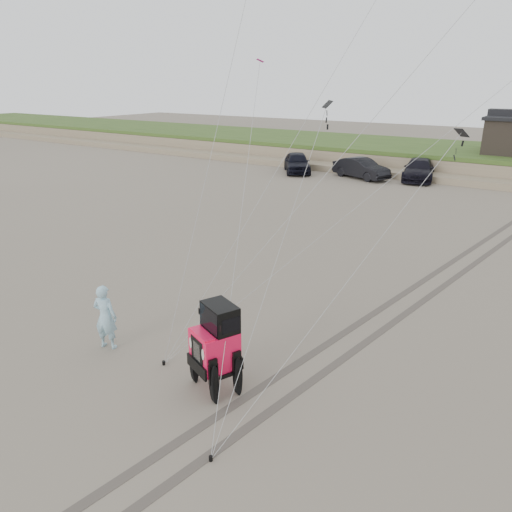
% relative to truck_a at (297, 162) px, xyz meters
% --- Properties ---
extents(ground, '(160.00, 160.00, 0.00)m').
position_rel_truck_a_xyz_m(ground, '(13.79, -28.22, -0.82)').
color(ground, '#6B6054').
rests_on(ground, ground).
extents(dune_ridge, '(160.00, 14.25, 1.73)m').
position_rel_truck_a_xyz_m(dune_ridge, '(13.79, 9.28, -0.00)').
color(dune_ridge, '#7A6B54').
rests_on(dune_ridge, ground).
extents(truck_a, '(4.36, 5.09, 1.65)m').
position_rel_truck_a_xyz_m(truck_a, '(0.00, 0.00, 0.00)').
color(truck_a, black).
rests_on(truck_a, ground).
extents(truck_b, '(5.03, 3.16, 1.56)m').
position_rel_truck_a_xyz_m(truck_b, '(5.41, 0.53, -0.04)').
color(truck_b, black).
rests_on(truck_b, ground).
extents(truck_c, '(3.36, 5.75, 1.56)m').
position_rel_truck_a_xyz_m(truck_c, '(9.34, 2.34, -0.04)').
color(truck_c, black).
rests_on(truck_c, ground).
extents(jeep, '(3.82, 5.27, 1.80)m').
position_rel_truck_a_xyz_m(jeep, '(13.46, -27.90, 0.08)').
color(jeep, '#FD1345').
rests_on(jeep, ground).
extents(man, '(0.81, 0.65, 1.92)m').
position_rel_truck_a_xyz_m(man, '(9.62, -28.04, 0.14)').
color(man, '#7FAEC4').
rests_on(man, ground).
extents(kite_flock, '(10.38, 8.03, 8.76)m').
position_rel_truck_a_xyz_m(kite_flock, '(16.96, -18.63, 8.64)').
color(kite_flock, '#C71883').
rests_on(kite_flock, ground).
extents(stake_main, '(0.08, 0.08, 0.12)m').
position_rel_truck_a_xyz_m(stake_main, '(11.62, -27.85, -0.76)').
color(stake_main, black).
rests_on(stake_main, ground).
extents(stake_aux, '(0.08, 0.08, 0.12)m').
position_rel_truck_a_xyz_m(stake_aux, '(14.95, -29.96, -0.76)').
color(stake_aux, black).
rests_on(stake_aux, ground).
extents(tire_tracks, '(5.22, 29.74, 0.01)m').
position_rel_truck_a_xyz_m(tire_tracks, '(15.79, -20.22, -0.82)').
color(tire_tracks, '#4C443D').
rests_on(tire_tracks, ground).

